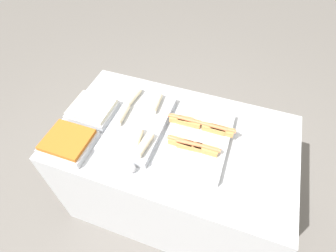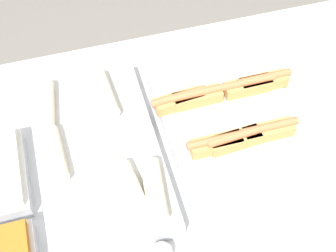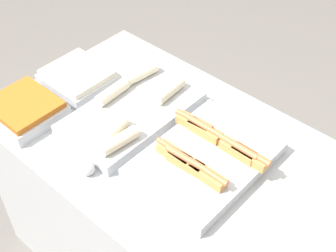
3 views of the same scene
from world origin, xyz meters
The scene contains 7 objects.
ground_plane centered at (0.00, 0.00, 0.00)m, with size 12.00×12.00×0.00m, color slate.
counter centered at (0.00, 0.00, 0.43)m, with size 1.46×0.86×0.85m.
tray_hotdogs centered at (0.14, 0.00, 0.89)m, with size 0.41×0.50×0.10m.
tray_wraps centered at (-0.24, 0.00, 0.88)m, with size 0.31×0.55×0.10m.
tray_side_front centered at (-0.56, -0.28, 0.89)m, with size 0.28×0.25×0.07m.
tray_side_back centered at (-0.56, 0.00, 0.89)m, with size 0.28×0.25×0.07m.
serving_spoon_near centered at (-0.16, -0.31, 0.87)m, with size 0.26×0.05×0.05m.
Camera 1 is at (0.29, -0.94, 2.11)m, focal length 28.00 mm.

